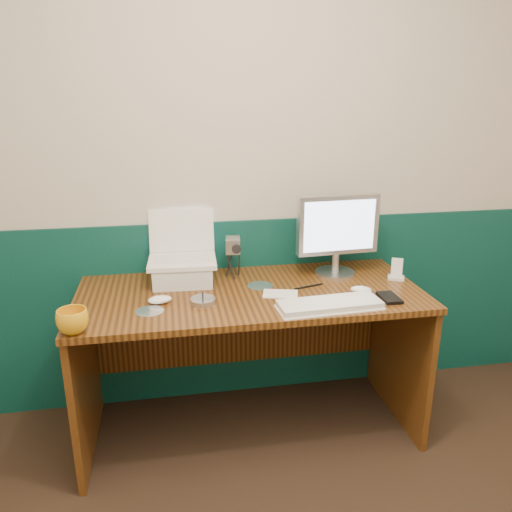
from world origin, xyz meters
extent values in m
cube|color=beige|center=(0.00, 1.75, 1.25)|extent=(3.50, 0.04, 2.50)
cube|color=#07342D|center=(0.00, 1.74, 0.50)|extent=(3.48, 0.02, 1.00)
cube|color=#371E0A|center=(-0.06, 1.38, 0.38)|extent=(1.60, 0.70, 0.75)
cube|color=silver|center=(-0.37, 1.55, 0.80)|extent=(0.29, 0.25, 0.10)
cube|color=white|center=(0.24, 1.13, 0.76)|extent=(0.45, 0.17, 0.03)
ellipsoid|color=white|center=(0.44, 1.27, 0.77)|extent=(0.11, 0.09, 0.03)
ellipsoid|color=white|center=(-0.48, 1.31, 0.77)|extent=(0.11, 0.07, 0.03)
imported|color=orange|center=(-0.80, 1.08, 0.80)|extent=(0.16, 0.16, 0.10)
cylinder|color=#ADB3BD|center=(-0.29, 1.28, 0.76)|extent=(0.11, 0.11, 0.02)
cylinder|color=silver|center=(-0.52, 1.23, 0.75)|extent=(0.12, 0.12, 0.00)
cylinder|color=silver|center=(-0.01, 1.44, 0.75)|extent=(0.12, 0.12, 0.00)
cylinder|color=black|center=(0.22, 1.38, 0.75)|extent=(0.15, 0.05, 0.01)
cube|color=white|center=(0.07, 1.32, 0.75)|extent=(0.18, 0.14, 0.00)
cube|color=white|center=(0.68, 1.41, 0.76)|extent=(0.10, 0.09, 0.01)
cube|color=white|center=(0.68, 1.41, 0.81)|extent=(0.06, 0.05, 0.09)
cube|color=black|center=(0.53, 1.17, 0.76)|extent=(0.08, 0.13, 0.02)
camera|label=1|loc=(-0.42, -0.75, 1.62)|focal=35.00mm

